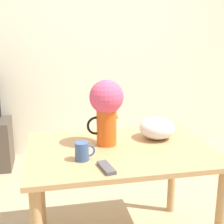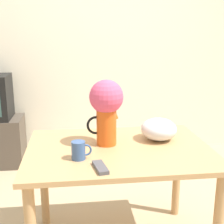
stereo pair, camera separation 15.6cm
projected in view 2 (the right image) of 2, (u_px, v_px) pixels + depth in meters
wall_back at (105, 44)px, 3.61m from camera, size 8.00×0.05×2.60m
table at (119, 164)px, 1.98m from camera, size 1.15×0.84×0.73m
flower_vase at (106, 105)px, 1.95m from camera, size 0.23×0.21×0.42m
coffee_mug at (79, 150)px, 1.77m from camera, size 0.12×0.08×0.11m
white_bowl at (159, 129)px, 2.09m from camera, size 0.24×0.24×0.15m
remote_control at (100, 167)px, 1.65m from camera, size 0.08×0.17×0.02m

